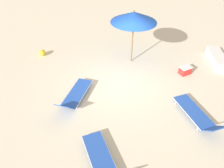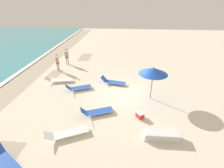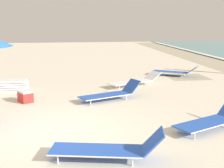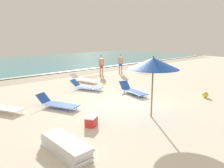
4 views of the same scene
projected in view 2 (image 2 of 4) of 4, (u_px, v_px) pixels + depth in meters
The scene contains 13 objects.
ground_plane at pixel (126, 95), 13.56m from camera, with size 60.00×60.00×0.16m.
beach_umbrella at pixel (153, 71), 11.99m from camera, with size 2.02×2.02×2.48m.
lounger_stack at pixel (161, 135), 9.23m from camera, with size 0.62×1.90×0.41m.
sun_lounger_under_umbrella at pixel (59, 80), 15.33m from camera, with size 1.06×2.41×0.50m.
sun_lounger_beside_umbrella at pixel (113, 82), 15.00m from camera, with size 1.04×2.20×0.59m.
sun_lounger_near_water_left at pixel (97, 111), 11.15m from camera, with size 1.38×2.15×0.58m.
sun_lounger_near_water_right at pixel (78, 87), 14.04m from camera, with size 1.41×2.09×0.56m.
sun_lounger_mid_beach_solo at pixel (4, 159), 7.88m from camera, with size 1.65×2.08×0.51m.
sun_lounger_mid_beach_pair_a at pixel (67, 133), 9.40m from camera, with size 1.57×2.35×0.47m.
beachgoer_shoreline_child at pixel (67, 55), 19.01m from camera, with size 0.34×0.35×1.76m.
beachgoer_strolling_adult at pixel (57, 61), 17.32m from camera, with size 0.44×0.27×1.76m.
beach_ball at pixel (148, 73), 16.85m from camera, with size 0.32×0.32×0.32m.
cooler_box at pixel (140, 115), 10.84m from camera, with size 0.61×0.56×0.37m.
Camera 2 is at (-11.77, 0.05, 6.80)m, focal length 28.00 mm.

